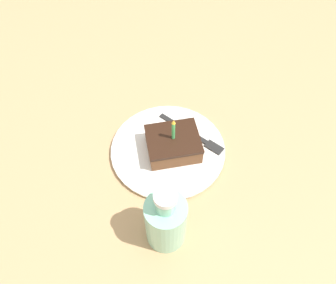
% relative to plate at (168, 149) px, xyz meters
% --- Properties ---
extents(ground_plane, '(2.40, 2.40, 0.04)m').
position_rel_plate_xyz_m(ground_plane, '(-0.03, 0.02, -0.03)').
color(ground_plane, tan).
rests_on(ground_plane, ground).
extents(plate, '(0.29, 0.29, 0.01)m').
position_rel_plate_xyz_m(plate, '(0.00, 0.00, 0.00)').
color(plate, white).
rests_on(plate, ground_plane).
extents(cake_slice, '(0.11, 0.13, 0.11)m').
position_rel_plate_xyz_m(cake_slice, '(-0.01, -0.01, 0.03)').
color(cake_slice, brown).
rests_on(cake_slice, plate).
extents(fork, '(0.16, 0.14, 0.00)m').
position_rel_plate_xyz_m(fork, '(0.02, -0.07, 0.01)').
color(fork, '#262626').
rests_on(fork, plate).
extents(bottle, '(0.08, 0.08, 0.18)m').
position_rel_plate_xyz_m(bottle, '(-0.21, 0.04, 0.06)').
color(bottle, '#8CD1B2').
rests_on(bottle, ground_plane).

